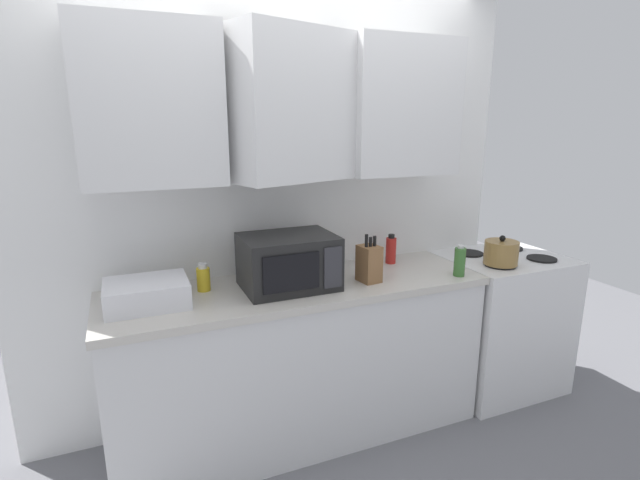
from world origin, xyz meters
TOP-DOWN VIEW (x-y plane):
  - wall_back_with_cabinets at (0.00, -0.07)m, footprint 2.92×0.52m
  - counter_run at (0.00, -0.30)m, footprint 2.05×0.63m
  - stove_range at (1.41, -0.32)m, footprint 0.76×0.64m
  - kettle at (1.24, -0.46)m, footprint 0.20×0.20m
  - microwave at (-0.06, -0.32)m, footprint 0.48×0.37m
  - dish_rack at (-0.77, -0.30)m, footprint 0.38×0.30m
  - knife_block at (0.37, -0.40)m, footprint 0.12×0.13m
  - bottle_red_sauce at (0.66, -0.15)m, footprint 0.06×0.06m
  - bottle_yellow_mustard at (-0.49, -0.20)m, footprint 0.07×0.07m
  - bottle_green_oil at (0.89, -0.52)m, footprint 0.06×0.06m

SIDE VIEW (x-z plane):
  - counter_run at x=0.00m, z-range 0.00..0.90m
  - stove_range at x=1.41m, z-range 0.00..0.91m
  - dish_rack at x=-0.77m, z-range 0.90..1.02m
  - bottle_yellow_mustard at x=-0.49m, z-range 0.89..1.04m
  - kettle at x=1.24m, z-range 0.89..1.07m
  - bottle_green_oil at x=0.89m, z-range 0.89..1.07m
  - bottle_red_sauce at x=0.66m, z-range 0.89..1.08m
  - knife_block at x=0.37m, z-range 0.87..1.14m
  - microwave at x=-0.06m, z-range 0.90..1.18m
  - wall_back_with_cabinets at x=0.00m, z-range 0.27..2.87m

